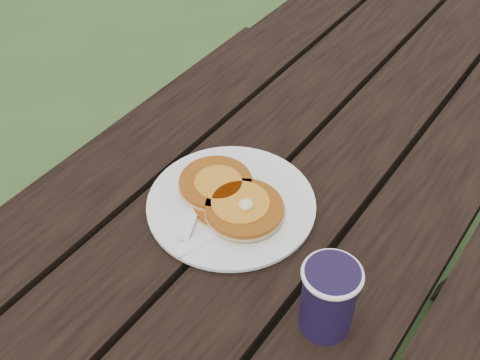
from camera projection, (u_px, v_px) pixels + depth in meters
The scene contains 5 objects.
plate at pixel (231, 205), 0.93m from camera, with size 0.25×0.25×0.01m, color white.
pancake_stack at pixel (230, 198), 0.91m from camera, with size 0.18×0.13×0.04m.
knife at pixel (227, 225), 0.89m from camera, with size 0.02×0.18×0.01m, color white.
fork at pixel (194, 212), 0.90m from camera, with size 0.03×0.16×0.01m, color white, non-canonical shape.
coffee_cup at pixel (329, 295), 0.74m from camera, with size 0.08×0.08×0.11m.
Camera 1 is at (0.29, -0.49, 1.43)m, focal length 45.00 mm.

